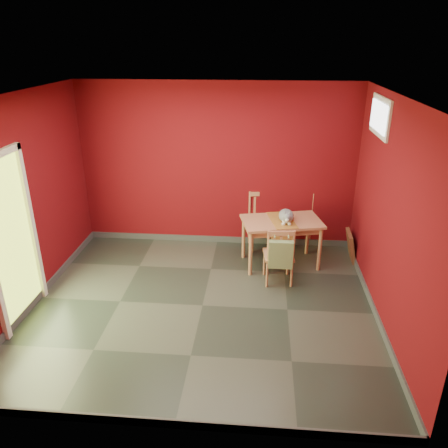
# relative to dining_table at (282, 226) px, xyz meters

# --- Properties ---
(ground) EXTENTS (4.50, 4.50, 0.00)m
(ground) POSITION_rel_dining_table_xyz_m (-1.06, -1.28, -0.65)
(ground) COLOR #2D342D
(ground) RESTS_ON ground
(room_shell) EXTENTS (4.50, 4.50, 4.50)m
(room_shell) POSITION_rel_dining_table_xyz_m (-1.06, -1.28, -0.60)
(room_shell) COLOR #610910
(room_shell) RESTS_ON ground
(doorway) EXTENTS (0.06, 1.01, 2.13)m
(doorway) POSITION_rel_dining_table_xyz_m (-3.29, -1.68, 0.48)
(doorway) COLOR #B7D838
(doorway) RESTS_ON ground
(window) EXTENTS (0.05, 0.90, 0.50)m
(window) POSITION_rel_dining_table_xyz_m (1.17, -0.28, 1.70)
(window) COLOR white
(window) RESTS_ON room_shell
(outlet_plate) EXTENTS (0.08, 0.02, 0.12)m
(outlet_plate) POSITION_rel_dining_table_xyz_m (0.54, 0.71, -0.35)
(outlet_plate) COLOR silver
(outlet_plate) RESTS_ON room_shell
(dining_table) EXTENTS (1.30, 0.93, 0.74)m
(dining_table) POSITION_rel_dining_table_xyz_m (0.00, 0.00, 0.00)
(dining_table) COLOR #B67855
(dining_table) RESTS_ON ground
(table_runner) EXTENTS (0.47, 0.75, 0.35)m
(table_runner) POSITION_rel_dining_table_xyz_m (0.00, -0.11, 0.04)
(table_runner) COLOR #9F6629
(table_runner) RESTS_ON dining_table
(chair_far_left) EXTENTS (0.51, 0.51, 0.94)m
(chair_far_left) POSITION_rel_dining_table_xyz_m (-0.30, 0.61, -0.17)
(chair_far_left) COLOR #B67855
(chair_far_left) RESTS_ON ground
(chair_far_right) EXTENTS (0.52, 0.52, 0.93)m
(chair_far_right) POSITION_rel_dining_table_xyz_m (0.32, 0.65, -0.17)
(chair_far_right) COLOR #B67855
(chair_far_right) RESTS_ON ground
(chair_near) EXTENTS (0.45, 0.45, 0.87)m
(chair_near) POSITION_rel_dining_table_xyz_m (-0.05, -0.57, -0.20)
(chair_near) COLOR #B67855
(chair_near) RESTS_ON ground
(tote_bag) EXTENTS (0.33, 0.20, 0.46)m
(tote_bag) POSITION_rel_dining_table_xyz_m (-0.03, -0.78, -0.09)
(tote_bag) COLOR #728655
(tote_bag) RESTS_ON chair_near
(cat) EXTENTS (0.32, 0.50, 0.23)m
(cat) POSITION_rel_dining_table_xyz_m (0.06, -0.01, 0.21)
(cat) COLOR slate
(cat) RESTS_ON table_runner
(picture_frame) EXTENTS (0.17, 0.46, 0.46)m
(picture_frame) POSITION_rel_dining_table_xyz_m (1.13, 0.27, -0.42)
(picture_frame) COLOR brown
(picture_frame) RESTS_ON ground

